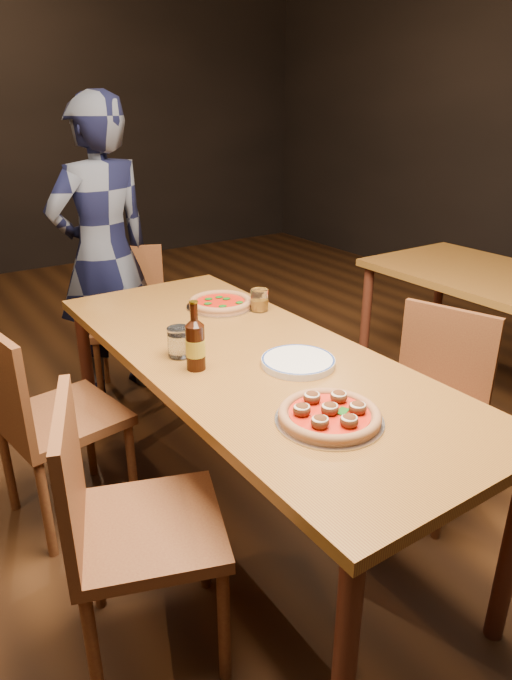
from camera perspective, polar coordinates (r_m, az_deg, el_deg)
ground at (r=2.52m, az=-0.66°, el=-17.07°), size 9.00×9.00×0.00m
room_shell at (r=1.96m, az=-0.94°, el=29.81°), size 9.00×9.00×9.00m
table_main at (r=2.15m, az=-0.75°, el=-3.05°), size 0.80×2.00×0.75m
chair_main_nw at (r=1.79m, az=-10.68°, el=-17.87°), size 0.55×0.55×0.92m
chair_main_sw at (r=2.41m, az=-18.91°, el=-7.22°), size 0.49×0.49×0.92m
chair_main_e at (r=2.46m, az=16.48°, el=-6.88°), size 0.51×0.51×0.87m
chair_end at (r=3.33m, az=-12.57°, el=1.60°), size 0.55×0.55×0.89m
pizza_meatball at (r=1.69m, az=7.39°, el=-7.42°), size 0.32×0.32×0.06m
pizza_margherita at (r=2.61m, az=-3.59°, el=3.75°), size 0.31×0.31×0.04m
plate_stack at (r=2.03m, az=4.25°, el=-2.22°), size 0.26×0.26×0.03m
beer_bottle at (r=1.98m, az=-6.10°, el=-0.57°), size 0.07×0.07×0.24m
water_glass at (r=2.10m, az=-7.69°, el=-0.20°), size 0.09×0.09×0.11m
amber_glass at (r=2.55m, az=0.34°, el=4.03°), size 0.08×0.08×0.10m
diner at (r=3.27m, az=-15.04°, el=8.23°), size 0.68×0.51×1.68m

